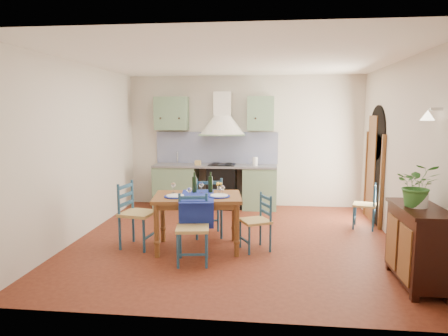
{
  "coord_description": "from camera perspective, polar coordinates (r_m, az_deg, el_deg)",
  "views": [
    {
      "loc": [
        0.49,
        -6.12,
        2.0
      ],
      "look_at": [
        -0.2,
        0.3,
        1.11
      ],
      "focal_mm": 32.0,
      "sensor_mm": 36.0,
      "label": 1
    }
  ],
  "objects": [
    {
      "name": "left_wall",
      "position": [
        6.84,
        -19.8,
        2.31
      ],
      "size": [
        0.04,
        5.0,
        2.8
      ],
      "primitive_type": "cube",
      "color": "beige",
      "rests_on": "ground"
    },
    {
      "name": "chair_far",
      "position": [
        6.51,
        -2.3,
        -5.43
      ],
      "size": [
        0.56,
        0.56,
        0.99
      ],
      "color": "navy",
      "rests_on": "ground"
    },
    {
      "name": "ceiling",
      "position": [
        6.2,
        1.62,
        15.26
      ],
      "size": [
        5.0,
        5.0,
        0.01
      ],
      "primitive_type": "cube",
      "color": "white",
      "rests_on": "back_wall"
    },
    {
      "name": "dining_table",
      "position": [
        5.89,
        -3.77,
        -4.84
      ],
      "size": [
        1.37,
        1.06,
        1.12
      ],
      "color": "brown",
      "rests_on": "ground"
    },
    {
      "name": "chair_near",
      "position": [
        5.42,
        -4.49,
        -8.56
      ],
      "size": [
        0.48,
        0.48,
        0.92
      ],
      "color": "navy",
      "rests_on": "ground"
    },
    {
      "name": "chair_right",
      "position": [
        5.92,
        4.74,
        -7.61
      ],
      "size": [
        0.52,
        0.52,
        0.83
      ],
      "color": "navy",
      "rests_on": "ground"
    },
    {
      "name": "sideboard",
      "position": [
        5.23,
        26.02,
        -9.59
      ],
      "size": [
        0.5,
        1.05,
        0.94
      ],
      "color": "black",
      "rests_on": "ground"
    },
    {
      "name": "chair_left",
      "position": [
        6.15,
        -12.5,
        -6.42
      ],
      "size": [
        0.54,
        0.54,
        0.98
      ],
      "color": "navy",
      "rests_on": "ground"
    },
    {
      "name": "chair_spare",
      "position": [
        7.4,
        19.65,
        -5.06
      ],
      "size": [
        0.46,
        0.46,
        0.79
      ],
      "color": "navy",
      "rests_on": "ground"
    },
    {
      "name": "floor",
      "position": [
        6.46,
        1.53,
        -10.23
      ],
      "size": [
        5.0,
        5.0,
        0.0
      ],
      "primitive_type": "plane",
      "color": "#4C1C10",
      "rests_on": "ground"
    },
    {
      "name": "back_wall",
      "position": [
        8.52,
        -0.34,
        1.4
      ],
      "size": [
        5.0,
        0.96,
        2.8
      ],
      "color": "beige",
      "rests_on": "ground"
    },
    {
      "name": "right_wall",
      "position": [
        6.74,
        23.44,
        1.51
      ],
      "size": [
        0.26,
        5.0,
        2.8
      ],
      "color": "beige",
      "rests_on": "ground"
    },
    {
      "name": "potted_plant",
      "position": [
        5.07,
        25.94,
        -2.23
      ],
      "size": [
        0.54,
        0.5,
        0.51
      ],
      "primitive_type": "imported",
      "rotation": [
        0.0,
        0.0,
        -0.26
      ],
      "color": "#35742F",
      "rests_on": "sideboard"
    }
  ]
}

